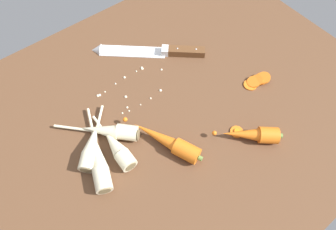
# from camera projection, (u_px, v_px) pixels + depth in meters

# --- Properties ---
(ground_plane) EXTENTS (1.20, 0.90, 0.04)m
(ground_plane) POSITION_uv_depth(u_px,v_px,m) (164.00, 117.00, 0.80)
(ground_plane) COLOR brown
(chefs_knife) EXTENTS (0.28, 0.25, 0.04)m
(chefs_knife) POSITION_uv_depth(u_px,v_px,m) (146.00, 51.00, 0.89)
(chefs_knife) COLOR silver
(chefs_knife) RESTS_ON ground_plane
(whole_carrot) EXTENTS (0.11, 0.21, 0.04)m
(whole_carrot) POSITION_uv_depth(u_px,v_px,m) (168.00, 142.00, 0.72)
(whole_carrot) COLOR orange
(whole_carrot) RESTS_ON ground_plane
(whole_carrot_second) EXTENTS (0.14, 0.12, 0.04)m
(whole_carrot_second) POSITION_uv_depth(u_px,v_px,m) (252.00, 135.00, 0.73)
(whole_carrot_second) COLOR orange
(whole_carrot_second) RESTS_ON ground_plane
(parsnip_front) EXTENTS (0.10, 0.23, 0.04)m
(parsnip_front) POSITION_uv_depth(u_px,v_px,m) (99.00, 161.00, 0.70)
(parsnip_front) COLOR beige
(parsnip_front) RESTS_ON ground_plane
(parsnip_mid_left) EXTENTS (0.17, 0.18, 0.04)m
(parsnip_mid_left) POSITION_uv_depth(u_px,v_px,m) (110.00, 132.00, 0.74)
(parsnip_mid_left) COLOR beige
(parsnip_mid_left) RESTS_ON ground_plane
(parsnip_mid_right) EXTENTS (0.04, 0.18, 0.04)m
(parsnip_mid_right) POSITION_uv_depth(u_px,v_px,m) (118.00, 149.00, 0.71)
(parsnip_mid_right) COLOR beige
(parsnip_mid_right) RESTS_ON ground_plane
(parsnip_back) EXTENTS (0.14, 0.15, 0.04)m
(parsnip_back) POSITION_uv_depth(u_px,v_px,m) (91.00, 147.00, 0.71)
(parsnip_back) COLOR beige
(parsnip_back) RESTS_ON ground_plane
(carrot_slice_stack) EXTENTS (0.08, 0.05, 0.03)m
(carrot_slice_stack) POSITION_uv_depth(u_px,v_px,m) (257.00, 81.00, 0.83)
(carrot_slice_stack) COLOR orange
(carrot_slice_stack) RESTS_ON ground_plane
(carrot_slice_stray_near) EXTENTS (0.03, 0.03, 0.01)m
(carrot_slice_stray_near) POSITION_uv_depth(u_px,v_px,m) (237.00, 131.00, 0.75)
(carrot_slice_stray_near) COLOR orange
(carrot_slice_stray_near) RESTS_ON ground_plane
(mince_crumbs) EXTENTS (0.24, 0.11, 0.01)m
(mince_crumbs) POSITION_uv_depth(u_px,v_px,m) (135.00, 80.00, 0.84)
(mince_crumbs) COLOR beige
(mince_crumbs) RESTS_ON ground_plane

